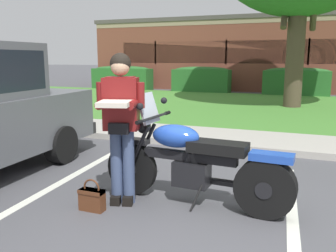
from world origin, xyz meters
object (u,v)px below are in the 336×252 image
Objects in this scene: brick_building at (310,54)px; hedge_center_right at (296,81)px; motorcycle at (200,164)px; hedge_center_left at (201,79)px; rider_person at (121,117)px; handbag at (92,198)px; hedge_left at (122,77)px.

hedge_center_right is at bearing -94.11° from brick_building.
motorcycle is 13.07m from hedge_center_right.
hedge_center_left is at bearing -129.17° from brick_building.
brick_building is at bearing 87.28° from motorcycle.
motorcycle is 1.32× the size of rider_person.
brick_building is (1.74, 19.13, 0.85)m from rider_person.
hedge_center_right is (1.33, 13.32, -0.36)m from rider_person.
handbag is 15.38m from hedge_left.
handbag is 13.73m from hedge_center_right.
motorcycle is 0.70× the size of hedge_left.
hedge_left is 10.82m from brick_building.
hedge_left is at bearing 180.00° from hedge_center_left.
rider_person is at bearing -61.26° from hedge_left.
rider_person is at bearing -95.69° from hedge_center_right.
rider_person is 0.61× the size of hedge_center_right.
hedge_center_right is 5.95m from brick_building.
hedge_left is (-8.15, 13.07, 0.16)m from motorcycle.
motorcycle reaches higher than hedge_center_left.
hedge_left is at bearing 117.49° from handbag.
hedge_center_left reaches higher than handbag.
motorcycle reaches higher than hedge_center_right.
hedge_center_right is 0.12× the size of brick_building.
hedge_center_right is at bearing 83.57° from handbag.
hedge_center_right is (0.48, 13.07, 0.16)m from motorcycle.
hedge_center_left is 0.99× the size of hedge_center_right.
brick_building is (1.95, 19.45, 1.71)m from handbag.
hedge_left is at bearing -147.30° from brick_building.
rider_person is (-0.85, -0.26, 0.52)m from motorcycle.
handbag is 0.13× the size of hedge_center_left.
rider_person is at bearing 56.38° from handbag.
brick_building is at bearing 85.89° from hedge_center_right.
rider_person is 0.62× the size of hedge_center_left.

